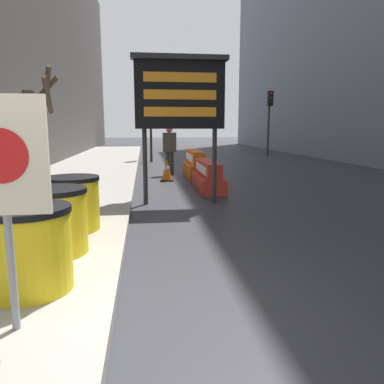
{
  "coord_description": "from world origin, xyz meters",
  "views": [
    {
      "loc": [
        0.29,
        -2.91,
        1.69
      ],
      "look_at": [
        1.14,
        3.77,
        0.52
      ],
      "focal_mm": 35.0,
      "sensor_mm": 36.0,
      "label": 1
    }
  ],
  "objects_px": {
    "jersey_barrier_orange_far": "(195,165)",
    "traffic_light_far_side": "(270,109)",
    "traffic_cone_near": "(167,170)",
    "traffic_cone_mid": "(211,168)",
    "warning_sign": "(2,172)",
    "traffic_light_near_curb": "(150,108)",
    "barrel_drum_middle": "(54,221)",
    "barrel_drum_back": "(73,203)",
    "jersey_barrier_red_striped": "(208,177)",
    "barrel_drum_foreground": "(28,249)",
    "message_board": "(180,95)",
    "pedestrian_worker": "(169,146)"
  },
  "relations": [
    {
      "from": "warning_sign",
      "to": "jersey_barrier_red_striped",
      "type": "height_order",
      "value": "warning_sign"
    },
    {
      "from": "barrel_drum_foreground",
      "to": "pedestrian_worker",
      "type": "height_order",
      "value": "pedestrian_worker"
    },
    {
      "from": "warning_sign",
      "to": "jersey_barrier_orange_far",
      "type": "height_order",
      "value": "warning_sign"
    },
    {
      "from": "barrel_drum_middle",
      "to": "barrel_drum_back",
      "type": "bearing_deg",
      "value": 88.71
    },
    {
      "from": "message_board",
      "to": "traffic_light_near_curb",
      "type": "height_order",
      "value": "traffic_light_near_curb"
    },
    {
      "from": "barrel_drum_back",
      "to": "warning_sign",
      "type": "xyz_separation_m",
      "value": [
        0.08,
        -2.9,
        0.82
      ]
    },
    {
      "from": "warning_sign",
      "to": "barrel_drum_foreground",
      "type": "bearing_deg",
      "value": 97.14
    },
    {
      "from": "traffic_light_far_side",
      "to": "pedestrian_worker",
      "type": "height_order",
      "value": "traffic_light_far_side"
    },
    {
      "from": "barrel_drum_foreground",
      "to": "traffic_cone_near",
      "type": "bearing_deg",
      "value": 77.74
    },
    {
      "from": "barrel_drum_foreground",
      "to": "traffic_light_near_curb",
      "type": "distance_m",
      "value": 15.06
    },
    {
      "from": "barrel_drum_foreground",
      "to": "jersey_barrier_orange_far",
      "type": "xyz_separation_m",
      "value": [
        2.81,
        9.13,
        -0.16
      ]
    },
    {
      "from": "traffic_light_far_side",
      "to": "traffic_cone_near",
      "type": "bearing_deg",
      "value": -124.68
    },
    {
      "from": "message_board",
      "to": "jersey_barrier_orange_far",
      "type": "relative_size",
      "value": 1.47
    },
    {
      "from": "jersey_barrier_red_striped",
      "to": "jersey_barrier_orange_far",
      "type": "height_order",
      "value": "jersey_barrier_orange_far"
    },
    {
      "from": "barrel_drum_foreground",
      "to": "pedestrian_worker",
      "type": "distance_m",
      "value": 9.9
    },
    {
      "from": "traffic_light_far_side",
      "to": "jersey_barrier_orange_far",
      "type": "bearing_deg",
      "value": -122.75
    },
    {
      "from": "warning_sign",
      "to": "traffic_light_far_side",
      "type": "relative_size",
      "value": 0.48
    },
    {
      "from": "traffic_cone_near",
      "to": "jersey_barrier_orange_far",
      "type": "bearing_deg",
      "value": 40.57
    },
    {
      "from": "barrel_drum_foreground",
      "to": "traffic_cone_near",
      "type": "height_order",
      "value": "barrel_drum_foreground"
    },
    {
      "from": "traffic_light_near_curb",
      "to": "barrel_drum_middle",
      "type": "bearing_deg",
      "value": -96.0
    },
    {
      "from": "barrel_drum_foreground",
      "to": "barrel_drum_middle",
      "type": "distance_m",
      "value": 1.08
    },
    {
      "from": "jersey_barrier_red_striped",
      "to": "traffic_cone_near",
      "type": "xyz_separation_m",
      "value": [
        -1.02,
        1.83,
        0.0
      ]
    },
    {
      "from": "traffic_cone_mid",
      "to": "pedestrian_worker",
      "type": "xyz_separation_m",
      "value": [
        -1.44,
        0.39,
        0.74
      ]
    },
    {
      "from": "jersey_barrier_orange_far",
      "to": "traffic_cone_near",
      "type": "distance_m",
      "value": 1.34
    },
    {
      "from": "warning_sign",
      "to": "traffic_light_near_curb",
      "type": "relative_size",
      "value": 0.49
    },
    {
      "from": "traffic_cone_near",
      "to": "traffic_cone_mid",
      "type": "height_order",
      "value": "traffic_cone_near"
    },
    {
      "from": "traffic_cone_near",
      "to": "traffic_cone_mid",
      "type": "xyz_separation_m",
      "value": [
        1.63,
        1.05,
        -0.06
      ]
    },
    {
      "from": "barrel_drum_foreground",
      "to": "traffic_cone_mid",
      "type": "bearing_deg",
      "value": 69.81
    },
    {
      "from": "jersey_barrier_orange_far",
      "to": "traffic_light_near_curb",
      "type": "bearing_deg",
      "value": 103.51
    },
    {
      "from": "barrel_drum_middle",
      "to": "traffic_light_far_side",
      "type": "relative_size",
      "value": 0.22
    },
    {
      "from": "barrel_drum_foreground",
      "to": "jersey_barrier_orange_far",
      "type": "bearing_deg",
      "value": 72.88
    },
    {
      "from": "barrel_drum_middle",
      "to": "traffic_cone_near",
      "type": "xyz_separation_m",
      "value": [
        1.8,
        7.18,
        -0.21
      ]
    },
    {
      "from": "barrel_drum_back",
      "to": "jersey_barrier_red_striped",
      "type": "bearing_deg",
      "value": 56.73
    },
    {
      "from": "barrel_drum_middle",
      "to": "message_board",
      "type": "relative_size",
      "value": 0.26
    },
    {
      "from": "message_board",
      "to": "traffic_cone_near",
      "type": "distance_m",
      "value": 4.14
    },
    {
      "from": "message_board",
      "to": "traffic_light_far_side",
      "type": "xyz_separation_m",
      "value": [
        6.4,
        12.99,
        0.34
      ]
    },
    {
      "from": "jersey_barrier_red_striped",
      "to": "traffic_cone_near",
      "type": "bearing_deg",
      "value": 119.02
    },
    {
      "from": "barrel_drum_foreground",
      "to": "traffic_cone_near",
      "type": "xyz_separation_m",
      "value": [
        1.79,
        8.26,
        -0.21
      ]
    },
    {
      "from": "warning_sign",
      "to": "jersey_barrier_orange_far",
      "type": "xyz_separation_m",
      "value": [
        2.72,
        9.87,
        -0.97
      ]
    },
    {
      "from": "jersey_barrier_orange_far",
      "to": "traffic_light_far_side",
      "type": "height_order",
      "value": "traffic_light_far_side"
    },
    {
      "from": "barrel_drum_middle",
      "to": "traffic_cone_mid",
      "type": "distance_m",
      "value": 8.91
    },
    {
      "from": "jersey_barrier_orange_far",
      "to": "barrel_drum_back",
      "type": "bearing_deg",
      "value": -111.87
    },
    {
      "from": "message_board",
      "to": "pedestrian_worker",
      "type": "bearing_deg",
      "value": 88.83
    },
    {
      "from": "traffic_cone_mid",
      "to": "traffic_light_far_side",
      "type": "distance_m",
      "value": 9.95
    },
    {
      "from": "barrel_drum_foreground",
      "to": "traffic_light_far_side",
      "type": "relative_size",
      "value": 0.22
    },
    {
      "from": "traffic_cone_mid",
      "to": "traffic_light_far_side",
      "type": "height_order",
      "value": "traffic_light_far_side"
    },
    {
      "from": "traffic_cone_near",
      "to": "traffic_light_far_side",
      "type": "relative_size",
      "value": 0.19
    },
    {
      "from": "warning_sign",
      "to": "traffic_cone_mid",
      "type": "bearing_deg",
      "value": 71.67
    },
    {
      "from": "barrel_drum_middle",
      "to": "message_board",
      "type": "bearing_deg",
      "value": 62.04
    },
    {
      "from": "barrel_drum_middle",
      "to": "warning_sign",
      "type": "bearing_deg",
      "value": -86.76
    }
  ]
}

